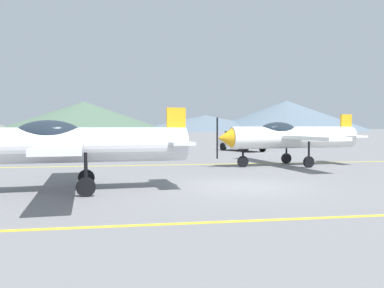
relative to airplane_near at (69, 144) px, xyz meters
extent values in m
plane|color=slate|center=(5.76, 0.00, -1.51)|extent=(400.00, 400.00, 0.00)
cube|color=yellow|center=(5.76, -4.83, -1.51)|extent=(80.00, 0.16, 0.01)
cube|color=yellow|center=(5.76, 8.10, -1.51)|extent=(80.00, 0.16, 0.01)
cylinder|color=silver|center=(0.30, 0.02, -0.04)|extent=(6.96, 1.65, 1.12)
ellipsoid|color=#1E2833|center=(-0.61, -0.05, 0.29)|extent=(2.09, 1.07, 0.91)
cube|color=silver|center=(-0.11, -0.01, 0.01)|extent=(1.81, 8.98, 0.16)
cube|color=silver|center=(3.43, 0.27, 0.01)|extent=(0.91, 2.68, 0.10)
cube|color=#F2A519|center=(3.43, 0.27, 0.57)|extent=(0.65, 0.17, 1.22)
cylinder|color=black|center=(0.41, 1.15, -0.72)|extent=(0.10, 0.10, 1.02)
cylinder|color=black|center=(0.41, 1.15, -1.23)|extent=(0.58, 0.17, 0.57)
cylinder|color=black|center=(0.59, -1.07, -0.72)|extent=(0.10, 0.10, 1.02)
cylinder|color=black|center=(0.59, -1.07, -1.23)|extent=(0.58, 0.17, 0.57)
cylinder|color=white|center=(10.43, 6.67, -0.04)|extent=(6.98, 1.87, 1.12)
cone|color=#F2A519|center=(6.65, 6.25, -0.04)|extent=(0.81, 1.02, 0.95)
cube|color=black|center=(6.25, 6.21, -0.04)|extent=(0.05, 0.13, 2.03)
ellipsoid|color=#1E2833|center=(9.53, 6.57, 0.29)|extent=(2.12, 1.13, 0.91)
cube|color=white|center=(10.03, 6.63, 0.01)|extent=(2.09, 8.99, 0.16)
cube|color=white|center=(13.56, 7.02, 0.01)|extent=(1.00, 2.70, 0.10)
cube|color=#F2A519|center=(13.56, 7.02, 0.57)|extent=(0.65, 0.19, 1.22)
cylinder|color=black|center=(7.61, 6.36, -0.72)|extent=(0.10, 0.10, 1.02)
cylinder|color=black|center=(7.61, 6.36, -1.23)|extent=(0.58, 0.18, 0.57)
cylinder|color=black|center=(10.51, 7.80, -0.72)|extent=(0.10, 0.10, 1.02)
cylinder|color=black|center=(10.51, 7.80, -1.23)|extent=(0.58, 0.18, 0.57)
cylinder|color=black|center=(10.76, 5.58, -0.72)|extent=(0.10, 0.10, 1.02)
cylinder|color=black|center=(10.76, 5.58, -1.23)|extent=(0.58, 0.18, 0.57)
cube|color=white|center=(11.33, 18.80, -0.82)|extent=(3.30, 4.66, 0.75)
cube|color=black|center=(11.27, 18.94, -0.17)|extent=(2.38, 2.83, 0.55)
cylinder|color=black|center=(11.04, 17.15, -1.19)|extent=(0.45, 0.68, 0.64)
cylinder|color=black|center=(12.70, 17.83, -1.19)|extent=(0.45, 0.68, 0.64)
cylinder|color=black|center=(9.96, 19.77, -1.19)|extent=(0.45, 0.68, 0.64)
cylinder|color=black|center=(11.62, 20.46, -1.19)|extent=(0.45, 0.68, 0.64)
cone|color=#4C6651|center=(-12.79, 151.82, 4.18)|extent=(66.68, 66.68, 11.38)
cone|color=slate|center=(35.53, 151.21, 1.62)|extent=(62.07, 62.07, 6.27)
cone|color=slate|center=(67.84, 145.06, 4.56)|extent=(65.44, 65.44, 12.15)
camera|label=1|loc=(1.64, -13.38, 0.58)|focal=38.39mm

